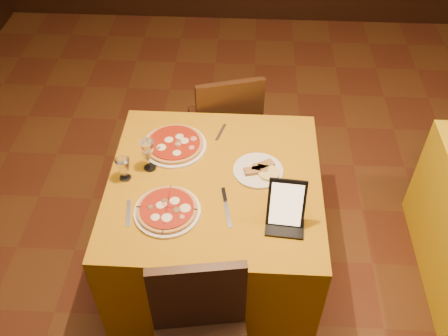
# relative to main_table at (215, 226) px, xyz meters

# --- Properties ---
(floor) EXTENTS (6.00, 7.00, 0.01)m
(floor) POSITION_rel_main_table_xyz_m (0.59, -0.38, -0.38)
(floor) COLOR #5E2D19
(floor) RESTS_ON ground
(main_table) EXTENTS (1.10, 1.10, 0.75)m
(main_table) POSITION_rel_main_table_xyz_m (0.00, 0.00, 0.00)
(main_table) COLOR #B67D0B
(main_table) RESTS_ON floor
(chair_main_far) EXTENTS (0.55, 0.55, 0.91)m
(chair_main_far) POSITION_rel_main_table_xyz_m (0.00, 0.82, 0.08)
(chair_main_far) COLOR #2F220F
(chair_main_far) RESTS_ON floor
(pizza_near) EXTENTS (0.33, 0.33, 0.03)m
(pizza_near) POSITION_rel_main_table_xyz_m (-0.21, -0.23, 0.39)
(pizza_near) COLOR white
(pizza_near) RESTS_ON main_table
(pizza_far) EXTENTS (0.36, 0.36, 0.03)m
(pizza_far) POSITION_rel_main_table_xyz_m (-0.24, 0.24, 0.39)
(pizza_far) COLOR white
(pizza_far) RESTS_ON main_table
(cutlet_dish) EXTENTS (0.26, 0.26, 0.03)m
(cutlet_dish) POSITION_rel_main_table_xyz_m (0.22, 0.07, 0.39)
(cutlet_dish) COLOR white
(cutlet_dish) RESTS_ON main_table
(wine_glass) EXTENTS (0.08, 0.08, 0.19)m
(wine_glass) POSITION_rel_main_table_xyz_m (-0.35, 0.07, 0.47)
(wine_glass) COLOR #DAC07C
(wine_glass) RESTS_ON main_table
(water_glass) EXTENTS (0.07, 0.07, 0.13)m
(water_glass) POSITION_rel_main_table_xyz_m (-0.46, -0.01, 0.44)
(water_glass) COLOR silver
(water_glass) RESTS_ON main_table
(tablet) EXTENTS (0.18, 0.11, 0.23)m
(tablet) POSITION_rel_main_table_xyz_m (0.35, -0.25, 0.49)
(tablet) COLOR black
(tablet) RESTS_ON main_table
(knife) EXTENTS (0.07, 0.25, 0.01)m
(knife) POSITION_rel_main_table_xyz_m (0.07, -0.19, 0.38)
(knife) COLOR silver
(knife) RESTS_ON main_table
(fork_near) EXTENTS (0.05, 0.17, 0.01)m
(fork_near) POSITION_rel_main_table_xyz_m (-0.40, -0.25, 0.38)
(fork_near) COLOR silver
(fork_near) RESTS_ON main_table
(fork_far) EXTENTS (0.06, 0.15, 0.01)m
(fork_far) POSITION_rel_main_table_xyz_m (0.01, 0.37, 0.38)
(fork_far) COLOR #AAAAB1
(fork_far) RESTS_ON main_table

